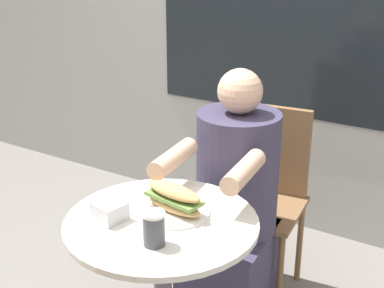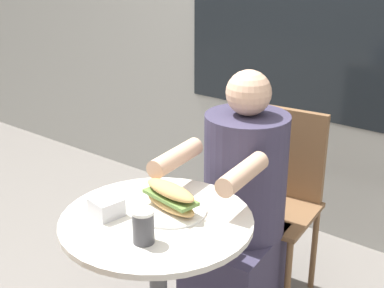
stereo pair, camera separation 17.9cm
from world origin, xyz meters
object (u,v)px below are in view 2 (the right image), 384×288
(seated_diner, at_px, (239,225))
(drink_cup, at_px, (143,226))
(cafe_table, at_px, (158,271))
(sandwich_on_plate, at_px, (170,200))
(diner_chair, at_px, (279,187))

(seated_diner, distance_m, drink_cup, 0.70)
(cafe_table, xyz_separation_m, drink_cup, (0.07, -0.13, 0.26))
(seated_diner, height_order, sandwich_on_plate, seated_diner)
(diner_chair, relative_size, drink_cup, 8.18)
(cafe_table, height_order, sandwich_on_plate, sandwich_on_plate)
(sandwich_on_plate, bearing_deg, drink_cup, -72.86)
(drink_cup, bearing_deg, sandwich_on_plate, 107.14)
(cafe_table, distance_m, diner_chair, 0.84)
(cafe_table, relative_size, drink_cup, 6.90)
(cafe_table, distance_m, drink_cup, 0.30)
(cafe_table, height_order, seated_diner, seated_diner)
(cafe_table, relative_size, seated_diner, 0.65)
(diner_chair, xyz_separation_m, seated_diner, (0.01, -0.35, -0.03))
(seated_diner, relative_size, drink_cup, 10.56)
(cafe_table, height_order, drink_cup, drink_cup)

